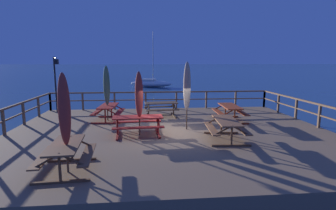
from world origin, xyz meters
The scene contains 17 objects.
ground_plane centered at (0.00, 0.00, 0.00)m, with size 600.00×600.00×0.00m, color navy.
wooden_deck centered at (0.00, 0.00, 0.34)m, with size 13.69×11.34×0.69m, color #846647.
railing_waterside_far centered at (0.00, 5.52, 1.44)m, with size 13.49×0.10×1.09m.
railing_side_left centered at (-6.69, 0.00, 1.44)m, with size 0.10×11.14×1.09m.
railing_side_right centered at (6.69, 0.00, 1.44)m, with size 0.10×11.14×1.09m.
picnic_table_front_right centered at (-2.86, 2.46, 1.25)m, with size 1.54×1.99×0.78m.
picnic_table_mid_left centered at (-1.34, -0.44, 1.25)m, with size 2.06×1.50×0.78m.
picnic_table_mid_centre centered at (2.01, -1.37, 1.25)m, with size 1.56×2.16×0.78m.
picnic_table_front_left centered at (-3.20, -3.88, 1.25)m, with size 1.52×1.95×0.78m.
picnic_table_mid_right centered at (-0.16, 3.19, 1.24)m, with size 1.83×1.53×0.78m.
picnic_table_back_left centered at (3.19, 1.80, 1.25)m, with size 1.48×2.06×0.78m.
patio_umbrella_short_back centered at (-2.90, 2.45, 2.43)m, with size 0.32×0.32×2.74m.
patio_umbrella_tall_mid_left centered at (-1.27, -0.46, 2.32)m, with size 0.32×0.32×2.56m.
patio_umbrella_short_front centered at (0.77, 0.31, 2.56)m, with size 0.32×0.32×2.94m.
patio_umbrella_short_mid centered at (-3.15, -3.95, 2.39)m, with size 0.32×0.32×2.68m.
lamp_post_hooked centered at (-6.04, 4.80, 2.80)m, with size 0.42×0.62×3.20m.
sailboat_distant centered at (0.01, 27.14, 0.51)m, with size 6.23×3.14×7.72m.
Camera 1 is at (-1.10, -11.03, 3.65)m, focal length 28.71 mm.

